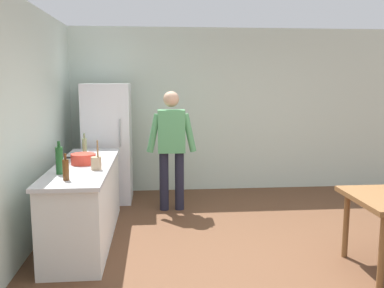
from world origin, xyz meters
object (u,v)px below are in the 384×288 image
at_px(refrigerator, 108,143).
at_px(utensil_jar, 96,162).
at_px(bottle_wine_green, 59,160).
at_px(cooking_pot, 83,159).
at_px(bottle_vinegar_tall, 85,149).
at_px(person, 171,143).
at_px(bottle_beer_brown, 66,169).

bearing_deg(refrigerator, utensil_jar, -87.35).
bearing_deg(bottle_wine_green, cooking_pot, 72.69).
relative_size(refrigerator, utensil_jar, 5.62).
xyz_separation_m(refrigerator, bottle_vinegar_tall, (-0.13, -1.33, 0.14)).
bearing_deg(refrigerator, bottle_vinegar_tall, -95.45).
relative_size(utensil_jar, bottle_vinegar_tall, 1.00).
height_order(person, bottle_wine_green, person).
height_order(refrigerator, cooking_pot, refrigerator).
distance_m(person, utensil_jar, 1.62).
xyz_separation_m(person, bottle_wine_green, (-1.20, -1.55, 0.07)).
distance_m(utensil_jar, bottle_beer_brown, 0.51).
bearing_deg(person, bottle_beer_brown, -120.68).
xyz_separation_m(person, bottle_vinegar_tall, (-1.08, -0.78, 0.06)).
bearing_deg(cooking_pot, refrigerator, 86.44).
bearing_deg(bottle_wine_green, bottle_beer_brown, -67.08).
bearing_deg(bottle_beer_brown, refrigerator, 86.74).
bearing_deg(cooking_pot, person, 44.99).
bearing_deg(person, cooking_pot, -135.01).
distance_m(person, bottle_beer_brown, 2.13).
bearing_deg(bottle_wine_green, refrigerator, 83.08).
relative_size(utensil_jar, bottle_beer_brown, 1.23).
bearing_deg(refrigerator, bottle_wine_green, -96.92).
bearing_deg(cooking_pot, utensil_jar, -59.44).
bearing_deg(utensil_jar, bottle_wine_green, -152.69).
relative_size(cooking_pot, bottle_beer_brown, 1.54).
bearing_deg(person, refrigerator, 149.77).
relative_size(cooking_pot, utensil_jar, 1.25).
height_order(bottle_vinegar_tall, bottle_wine_green, bottle_wine_green).
relative_size(refrigerator, bottle_wine_green, 5.29).
xyz_separation_m(cooking_pot, utensil_jar, (0.19, -0.32, 0.02)).
relative_size(bottle_vinegar_tall, bottle_wine_green, 0.94).
distance_m(refrigerator, bottle_wine_green, 2.12).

